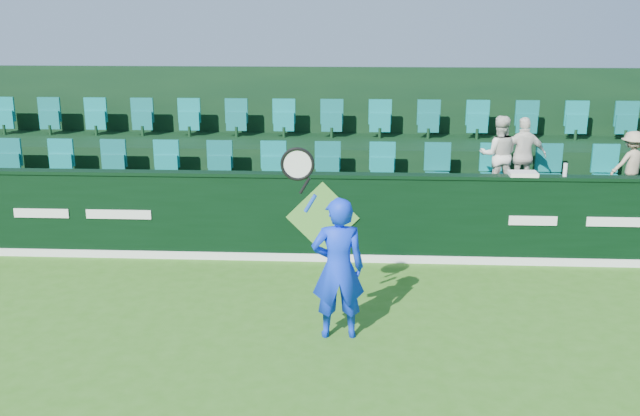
# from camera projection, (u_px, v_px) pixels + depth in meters

# --- Properties ---
(ground) EXTENTS (60.00, 60.00, 0.00)m
(ground) POSITION_uv_depth(u_px,v_px,m) (303.00, 395.00, 7.08)
(ground) COLOR #336E1A
(ground) RESTS_ON ground
(sponsor_hoarding) EXTENTS (16.00, 0.25, 1.35)m
(sponsor_hoarding) POSITION_uv_depth(u_px,v_px,m) (323.00, 217.00, 10.74)
(sponsor_hoarding) COLOR black
(sponsor_hoarding) RESTS_ON ground
(stand_tier_front) EXTENTS (16.00, 2.00, 0.80)m
(stand_tier_front) POSITION_uv_depth(u_px,v_px,m) (326.00, 214.00, 11.88)
(stand_tier_front) COLOR black
(stand_tier_front) RESTS_ON ground
(stand_tier_back) EXTENTS (16.00, 1.80, 1.30)m
(stand_tier_back) POSITION_uv_depth(u_px,v_px,m) (331.00, 174.00, 13.64)
(stand_tier_back) COLOR black
(stand_tier_back) RESTS_ON ground
(stand_rear) EXTENTS (16.00, 4.10, 2.60)m
(stand_rear) POSITION_uv_depth(u_px,v_px,m) (332.00, 141.00, 13.91)
(stand_rear) COLOR black
(stand_rear) RESTS_ON ground
(seat_row_front) EXTENTS (13.50, 0.50, 0.60)m
(seat_row_front) POSITION_uv_depth(u_px,v_px,m) (327.00, 168.00, 12.07)
(seat_row_front) COLOR #0E7978
(seat_row_front) RESTS_ON stand_tier_front
(seat_row_back) EXTENTS (13.50, 0.50, 0.60)m
(seat_row_back) POSITION_uv_depth(u_px,v_px,m) (332.00, 123.00, 13.67)
(seat_row_back) COLOR #0E7978
(seat_row_back) RESTS_ON stand_tier_back
(tennis_player) EXTENTS (1.03, 0.46, 2.33)m
(tennis_player) POSITION_uv_depth(u_px,v_px,m) (337.00, 267.00, 8.14)
(tennis_player) COLOR #0E32F0
(tennis_player) RESTS_ON ground
(spectator_left) EXTENTS (0.65, 0.52, 1.27)m
(spectator_left) POSITION_uv_depth(u_px,v_px,m) (499.00, 155.00, 11.47)
(spectator_left) COLOR silver
(spectator_left) RESTS_ON stand_tier_front
(spectator_middle) EXTENTS (0.75, 0.34, 1.25)m
(spectator_middle) POSITION_uv_depth(u_px,v_px,m) (523.00, 156.00, 11.46)
(spectator_middle) COLOR white
(spectator_middle) RESTS_ON stand_tier_front
(spectator_right) EXTENTS (0.75, 0.56, 1.04)m
(spectator_right) POSITION_uv_depth(u_px,v_px,m) (631.00, 163.00, 11.39)
(spectator_right) COLOR tan
(spectator_right) RESTS_ON stand_tier_front
(towel) EXTENTS (0.40, 0.26, 0.06)m
(towel) POSITION_uv_depth(u_px,v_px,m) (523.00, 174.00, 10.40)
(towel) COLOR white
(towel) RESTS_ON sponsor_hoarding
(drinks_bottle) EXTENTS (0.06, 0.06, 0.19)m
(drinks_bottle) POSITION_uv_depth(u_px,v_px,m) (565.00, 170.00, 10.35)
(drinks_bottle) COLOR silver
(drinks_bottle) RESTS_ON sponsor_hoarding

